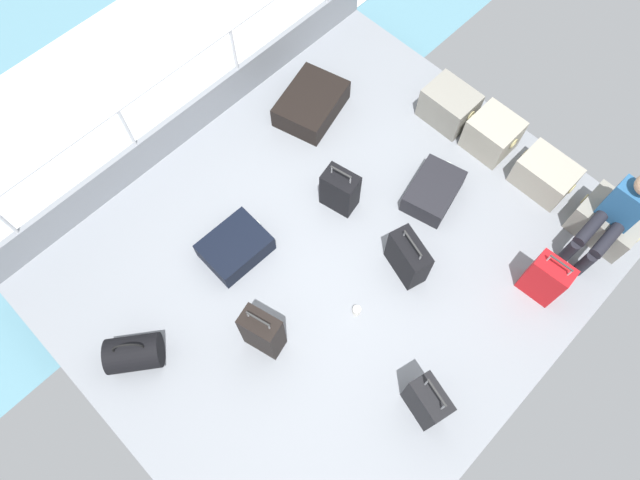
{
  "coord_description": "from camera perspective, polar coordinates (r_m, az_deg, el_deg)",
  "views": [
    {
      "loc": [
        1.45,
        -1.69,
        5.23
      ],
      "look_at": [
        -0.15,
        -0.07,
        0.25
      ],
      "focal_mm": 31.61,
      "sensor_mm": 36.0,
      "label": 1
    }
  ],
  "objects": [
    {
      "name": "gunwale_port",
      "position": [
        6.4,
        -12.79,
        11.97
      ],
      "size": [
        0.06,
        5.2,
        0.45
      ],
      "primitive_type": "cube",
      "color": "gray",
      "rests_on": "ground_plane"
    },
    {
      "name": "suitcase_1",
      "position": [
        5.07,
        10.76,
        -15.79
      ],
      "size": [
        0.41,
        0.3,
        0.76
      ],
      "color": "black",
      "rests_on": "ground_plane"
    },
    {
      "name": "cargo_crate_2",
      "position": [
        6.34,
        21.84,
        6.11
      ],
      "size": [
        0.61,
        0.41,
        0.37
      ],
      "color": "#9E9989",
      "rests_on": "ground_plane"
    },
    {
      "name": "ground_plane",
      "position": [
        5.71,
        1.59,
        -1.67
      ],
      "size": [
        4.4,
        5.2,
        0.06
      ],
      "primitive_type": "cube",
      "color": "gray"
    },
    {
      "name": "railing_port",
      "position": [
        5.98,
        -13.9,
        15.11
      ],
      "size": [
        0.04,
        4.2,
        1.02
      ],
      "color": "silver",
      "rests_on": "ground_plane"
    },
    {
      "name": "suitcase_7",
      "position": [
        6.48,
        -0.9,
        13.63
      ],
      "size": [
        0.77,
        0.91,
        0.27
      ],
      "color": "black",
      "rests_on": "ground_plane"
    },
    {
      "name": "suitcase_6",
      "position": [
        5.72,
        2.03,
        5.05
      ],
      "size": [
        0.39,
        0.3,
        0.62
      ],
      "color": "black",
      "rests_on": "ground_plane"
    },
    {
      "name": "suitcase_3",
      "position": [
        5.65,
        -8.58,
        -0.72
      ],
      "size": [
        0.51,
        0.65,
        0.24
      ],
      "color": "black",
      "rests_on": "ground_plane"
    },
    {
      "name": "cargo_crate_3",
      "position": [
        6.32,
        27.11,
        1.66
      ],
      "size": [
        0.64,
        0.48,
        0.38
      ],
      "color": "gray",
      "rests_on": "ground_plane"
    },
    {
      "name": "cargo_crate_0",
      "position": [
        6.53,
        12.92,
        13.13
      ],
      "size": [
        0.58,
        0.43,
        0.41
      ],
      "color": "gray",
      "rests_on": "ground_plane"
    },
    {
      "name": "cargo_crate_1",
      "position": [
        6.42,
        17.05,
        10.21
      ],
      "size": [
        0.52,
        0.45,
        0.42
      ],
      "color": "#9E9989",
      "rests_on": "ground_plane"
    },
    {
      "name": "suitcase_4",
      "position": [
        5.11,
        -5.84,
        -9.28
      ],
      "size": [
        0.39,
        0.29,
        0.75
      ],
      "color": "black",
      "rests_on": "ground_plane"
    },
    {
      "name": "passenger_seated",
      "position": [
        5.91,
        27.75,
        2.15
      ],
      "size": [
        0.34,
        0.66,
        1.08
      ],
      "color": "#26598C",
      "rests_on": "ground_plane"
    },
    {
      "name": "sea_wake",
      "position": [
        7.7,
        -18.85,
        15.1
      ],
      "size": [
        12.0,
        12.0,
        0.01
      ],
      "color": "#598C9E",
      "rests_on": "ground_plane"
    },
    {
      "name": "suitcase_2",
      "position": [
        5.68,
        21.87,
        -3.67
      ],
      "size": [
        0.37,
        0.23,
        0.69
      ],
      "color": "red",
      "rests_on": "ground_plane"
    },
    {
      "name": "duffel_bag",
      "position": [
        5.47,
        -18.31,
        -10.83
      ],
      "size": [
        0.55,
        0.58,
        0.47
      ],
      "color": "black",
      "rests_on": "ground_plane"
    },
    {
      "name": "suitcase_5",
      "position": [
        5.46,
        8.89,
        -1.77
      ],
      "size": [
        0.49,
        0.33,
        0.6
      ],
      "color": "black",
      "rests_on": "ground_plane"
    },
    {
      "name": "paper_cup",
      "position": [
        5.44,
        3.73,
        -7.15
      ],
      "size": [
        0.08,
        0.08,
        0.1
      ],
      "primitive_type": "cylinder",
      "color": "white",
      "rests_on": "ground_plane"
    },
    {
      "name": "suitcase_0",
      "position": [
        5.99,
        11.39,
        4.87
      ],
      "size": [
        0.58,
        0.72,
        0.24
      ],
      "color": "black",
      "rests_on": "ground_plane"
    }
  ]
}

